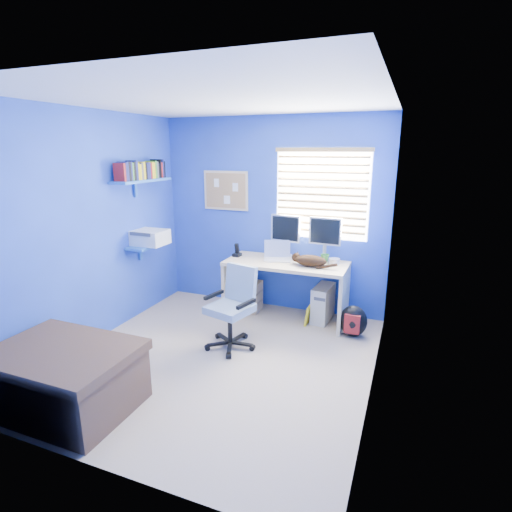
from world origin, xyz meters
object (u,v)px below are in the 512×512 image
at_px(laptop, 277,252).
at_px(office_chair, 233,317).
at_px(desk, 286,290).
at_px(cat, 311,261).
at_px(tower_pc, 323,303).

distance_m(laptop, office_chair, 1.11).
bearing_deg(desk, cat, -12.81).
xyz_separation_m(laptop, office_chair, (-0.18, -0.97, -0.52)).
xyz_separation_m(desk, tower_pc, (0.46, 0.10, -0.14)).
bearing_deg(laptop, cat, -32.31).
bearing_deg(office_chair, tower_pc, 53.24).
xyz_separation_m(laptop, tower_pc, (0.59, 0.06, -0.62)).
bearing_deg(office_chair, cat, 53.29).
relative_size(desk, tower_pc, 3.33).
relative_size(desk, cat, 3.97).
xyz_separation_m(cat, office_chair, (-0.64, -0.85, -0.48)).
distance_m(desk, cat, 0.55).
bearing_deg(desk, tower_pc, 12.64).
bearing_deg(tower_pc, cat, -122.23).
xyz_separation_m(laptop, cat, (0.46, -0.11, -0.04)).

